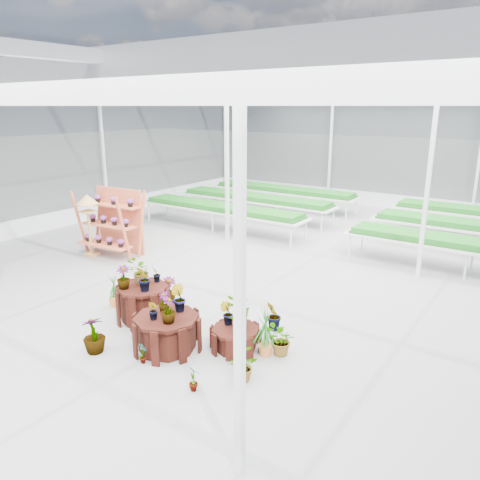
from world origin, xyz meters
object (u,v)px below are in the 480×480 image
Objects in this scene: plinth_mid at (167,333)px; shelf_rack at (110,223)px; plinth_tall at (144,303)px; plinth_low at (236,338)px; bird_table at (89,225)px.

shelf_rack is (-5.15, 3.18, 0.64)m from plinth_mid.
plinth_tall reaches higher than plinth_mid.
plinth_low is (2.20, 0.10, -0.16)m from plinth_tall.
bird_table is (-0.41, -0.42, -0.05)m from shelf_rack.
plinth_low is 0.47× the size of shelf_rack.
shelf_rack is 1.05× the size of bird_table.
plinth_mid is 0.66× the size of bird_table.
bird_table reaches higher than plinth_tall.
plinth_tall is 0.56× the size of shelf_rack.
plinth_tall reaches higher than plinth_low.
bird_table is at bearing -139.00° from shelf_rack.
plinth_mid is at bearing -26.57° from plinth_tall.
plinth_tall is 4.76m from shelf_rack.
shelf_rack is at bearing 146.87° from plinth_tall.
plinth_mid is at bearing -145.01° from plinth_low.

